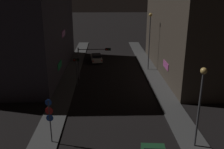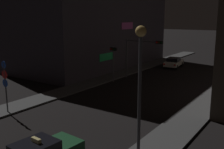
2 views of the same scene
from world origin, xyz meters
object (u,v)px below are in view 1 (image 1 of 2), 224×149
far_car (96,58)px  traffic_light_left_kerb (77,66)px  traffic_light_overhead (92,56)px  street_lamp_near_block (201,94)px  street_lamp_far_block (150,31)px  sign_pole_left (50,117)px

far_car → traffic_light_left_kerb: size_ratio=1.17×
traffic_light_left_kerb → traffic_light_overhead: bearing=56.0°
traffic_light_overhead → traffic_light_left_kerb: (-1.90, -2.81, -0.64)m
traffic_light_overhead → street_lamp_near_block: 19.08m
far_car → traffic_light_overhead: size_ratio=0.99×
traffic_light_overhead → traffic_light_left_kerb: traffic_light_overhead is taller
street_lamp_near_block → street_lamp_far_block: bearing=90.6°
far_car → traffic_light_left_kerb: 12.64m
traffic_light_left_kerb → street_lamp_far_block: (10.73, 6.99, 3.45)m
traffic_light_overhead → far_car: bearing=88.3°
sign_pole_left → traffic_light_left_kerb: bearing=86.5°
traffic_light_left_kerb → street_lamp_near_block: bearing=-51.8°
far_car → traffic_light_left_kerb: traffic_light_left_kerb is taller
traffic_light_left_kerb → street_lamp_near_block: size_ratio=0.59×
far_car → street_lamp_far_block: (8.54, -5.29, 5.53)m
far_car → traffic_light_overhead: 9.85m
sign_pole_left → street_lamp_far_block: bearing=60.1°
traffic_light_overhead → traffic_light_left_kerb: 3.45m
street_lamp_near_block → sign_pole_left: bearing=175.6°
sign_pole_left → street_lamp_near_block: bearing=-4.4°
traffic_light_overhead → sign_pole_left: traffic_light_overhead is taller
street_lamp_near_block → traffic_light_overhead: bearing=118.4°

